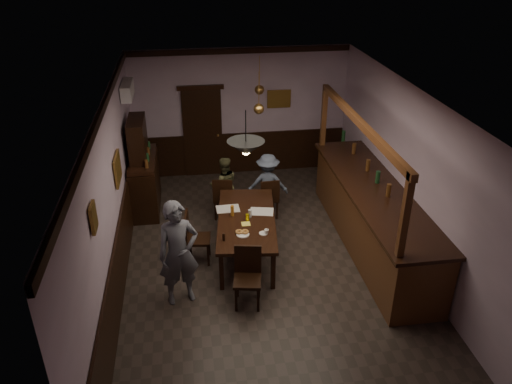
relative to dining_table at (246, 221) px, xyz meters
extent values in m
cube|color=#2D2621|center=(0.32, -0.46, -0.69)|extent=(5.00, 8.00, 0.01)
cube|color=white|center=(0.32, -0.46, 2.31)|extent=(5.00, 8.00, 0.01)
cube|color=#B099B1|center=(0.32, 3.54, 0.81)|extent=(5.00, 0.01, 3.00)
cube|color=#B099B1|center=(-2.18, -0.46, 0.81)|extent=(0.01, 8.00, 3.00)
cube|color=#B099B1|center=(2.82, -0.46, 0.81)|extent=(0.01, 8.00, 3.00)
cube|color=black|center=(0.00, 0.00, 0.03)|extent=(1.26, 2.30, 0.06)
cube|color=black|center=(-0.54, -0.96, -0.34)|extent=(0.07, 0.07, 0.69)
cube|color=black|center=(0.30, -1.06, -0.34)|extent=(0.07, 0.07, 0.69)
cube|color=black|center=(-0.30, 1.06, -0.34)|extent=(0.07, 0.07, 0.69)
cube|color=black|center=(0.54, 0.96, -0.34)|extent=(0.07, 0.07, 0.69)
cube|color=black|center=(-0.29, 1.39, -0.26)|extent=(0.47, 0.47, 0.05)
cube|color=black|center=(-0.32, 1.22, 0.00)|extent=(0.40, 0.12, 0.48)
cube|color=black|center=(-0.10, 1.52, -0.48)|extent=(0.04, 0.04, 0.41)
cube|color=black|center=(-0.41, 1.58, -0.48)|extent=(0.04, 0.04, 0.41)
cube|color=black|center=(-0.16, 1.20, -0.48)|extent=(0.04, 0.04, 0.41)
cube|color=black|center=(-0.48, 1.27, -0.48)|extent=(0.04, 0.04, 0.41)
cube|color=black|center=(0.61, 1.29, -0.28)|extent=(0.41, 0.41, 0.05)
cube|color=black|center=(0.62, 1.11, -0.03)|extent=(0.38, 0.06, 0.45)
cube|color=black|center=(0.75, 1.45, -0.49)|extent=(0.04, 0.04, 0.39)
cube|color=black|center=(0.44, 1.43, -0.49)|extent=(0.04, 0.04, 0.39)
cube|color=black|center=(0.77, 1.14, -0.49)|extent=(0.04, 0.04, 0.39)
cube|color=black|center=(0.46, 1.12, -0.49)|extent=(0.04, 0.04, 0.39)
cube|color=black|center=(-0.17, -1.39, -0.23)|extent=(0.49, 0.49, 0.05)
cube|color=black|center=(-0.13, -1.20, 0.04)|extent=(0.42, 0.11, 0.50)
cube|color=black|center=(-0.37, -1.53, -0.47)|extent=(0.04, 0.04, 0.43)
cube|color=black|center=(-0.03, -1.59, -0.47)|extent=(0.04, 0.04, 0.43)
cube|color=black|center=(-0.30, -1.19, -0.47)|extent=(0.04, 0.04, 0.43)
cube|color=black|center=(0.03, -1.25, -0.47)|extent=(0.04, 0.04, 0.43)
cube|color=black|center=(-0.87, -0.10, -0.24)|extent=(0.46, 0.46, 0.05)
cube|color=black|center=(-1.06, -0.08, 0.03)|extent=(0.08, 0.42, 0.50)
cube|color=black|center=(-0.72, -0.28, -0.47)|extent=(0.04, 0.04, 0.43)
cube|color=black|center=(-0.68, 0.05, -0.47)|extent=(0.04, 0.04, 0.43)
cube|color=black|center=(-1.05, -0.25, -0.47)|extent=(0.04, 0.04, 0.43)
cube|color=black|center=(-1.02, 0.09, -0.47)|extent=(0.04, 0.04, 0.43)
imported|color=#585A65|center=(-1.19, -1.12, 0.19)|extent=(0.73, 0.57, 1.76)
imported|color=#4C4C2D|center=(-0.26, 1.59, -0.07)|extent=(0.65, 0.53, 1.23)
imported|color=slate|center=(0.63, 1.49, -0.04)|extent=(0.90, 0.61, 1.29)
cube|color=silver|center=(-0.30, 0.37, 0.07)|extent=(0.43, 0.31, 0.01)
cube|color=silver|center=(0.30, 0.18, 0.07)|extent=(0.48, 0.39, 0.01)
cube|color=#F4E459|center=(-0.04, -0.20, 0.07)|extent=(0.17, 0.17, 0.00)
cylinder|color=white|center=(0.22, -0.55, 0.07)|extent=(0.15, 0.15, 0.01)
imported|color=white|center=(0.27, -0.57, 0.11)|extent=(0.09, 0.09, 0.07)
cylinder|color=white|center=(-0.13, -0.54, 0.07)|extent=(0.22, 0.22, 0.01)
torus|color=#C68C47|center=(-0.19, -0.49, 0.10)|extent=(0.13, 0.13, 0.04)
torus|color=#C68C47|center=(-0.09, -0.50, 0.10)|extent=(0.13, 0.13, 0.04)
cylinder|color=yellow|center=(0.01, -0.08, 0.12)|extent=(0.07, 0.07, 0.12)
cylinder|color=#BF721E|center=(-0.24, 0.12, 0.16)|extent=(0.06, 0.06, 0.20)
cylinder|color=silver|center=(0.06, 0.02, 0.14)|extent=(0.06, 0.06, 0.15)
cylinder|color=black|center=(-0.46, -0.67, 0.13)|extent=(0.04, 0.04, 0.14)
cube|color=black|center=(-1.88, 2.02, -0.15)|extent=(0.53, 1.50, 1.07)
cube|color=black|center=(-1.88, 2.02, 0.44)|extent=(0.51, 1.44, 0.09)
cube|color=black|center=(-1.93, 2.02, 0.86)|extent=(0.32, 0.96, 0.85)
cube|color=#502815|center=(2.32, -0.05, -0.11)|extent=(0.93, 4.36, 1.14)
cube|color=black|center=(2.30, -0.05, 0.48)|extent=(1.04, 4.47, 0.06)
cube|color=#502815|center=(1.90, -0.05, 1.76)|extent=(0.10, 4.26, 0.12)
cube|color=#502815|center=(1.90, -2.13, 1.13)|extent=(0.10, 0.10, 1.35)
cube|color=#502815|center=(1.90, 2.03, 1.13)|extent=(0.10, 0.10, 1.35)
cube|color=black|center=(-0.58, 3.49, 0.36)|extent=(0.90, 0.06, 2.10)
cube|color=white|center=(-2.06, 2.44, 1.76)|extent=(0.20, 0.85, 0.30)
cube|color=olive|center=(-2.14, -2.06, 1.46)|extent=(0.04, 0.28, 0.36)
cube|color=olive|center=(-2.14, 0.34, 1.01)|extent=(0.04, 0.62, 0.48)
cube|color=olive|center=(1.22, 3.50, 1.11)|extent=(0.55, 0.04, 0.42)
cylinder|color=black|center=(-0.10, -0.79, 2.03)|extent=(0.02, 0.02, 0.58)
cone|color=black|center=(-0.10, -0.79, 1.74)|extent=(0.56, 0.56, 0.22)
sphere|color=#FFD88C|center=(-0.10, -0.79, 1.69)|extent=(0.12, 0.12, 0.12)
cylinder|color=#BF8C3F|center=(0.42, 1.34, 1.96)|extent=(0.02, 0.02, 0.70)
cone|color=#BF8C3F|center=(0.42, 1.34, 1.61)|extent=(0.20, 0.20, 0.22)
sphere|color=#FFD88C|center=(0.42, 1.34, 1.56)|extent=(0.12, 0.12, 0.12)
cylinder|color=#BF8C3F|center=(0.62, 2.58, 1.96)|extent=(0.02, 0.02, 0.70)
cone|color=#BF8C3F|center=(0.62, 2.58, 1.61)|extent=(0.20, 0.20, 0.22)
sphere|color=#FFD88C|center=(0.62, 2.58, 1.56)|extent=(0.12, 0.12, 0.12)
camera|label=1|loc=(-0.93, -7.54, 4.57)|focal=35.00mm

